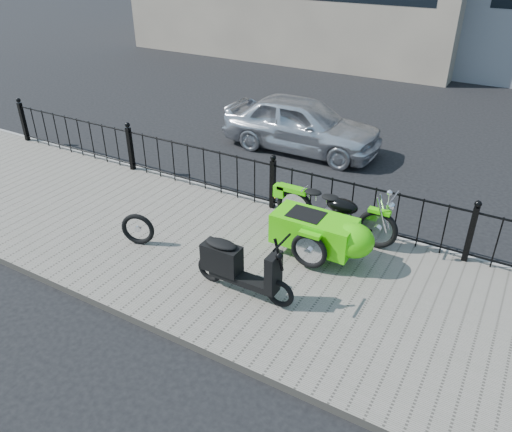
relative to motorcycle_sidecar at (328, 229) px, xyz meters
The scene contains 8 objects.
ground 1.66m from the motorcycle_sidecar, 167.29° to the right, with size 120.00×120.00×0.00m, color black.
sidewalk 1.81m from the motorcycle_sidecar, 150.92° to the right, with size 30.00×3.80×0.12m, color slate.
curb 1.94m from the motorcycle_sidecar, 143.99° to the left, with size 30.00×0.10×0.12m, color gray.
iron_fence 1.79m from the motorcycle_sidecar, 147.62° to the left, with size 14.11×0.11×1.08m.
motorcycle_sidecar is the anchor object (origin of this frame).
scooter 1.69m from the motorcycle_sidecar, 116.41° to the right, with size 1.60×0.47×1.08m.
spare_tire 3.12m from the motorcycle_sidecar, 155.77° to the right, with size 0.57×0.57×0.08m, color black.
sedan_car 4.77m from the motorcycle_sidecar, 120.49° to the left, with size 1.55×3.86×1.31m, color silver.
Camera 1 is at (3.90, -6.07, 4.71)m, focal length 35.00 mm.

